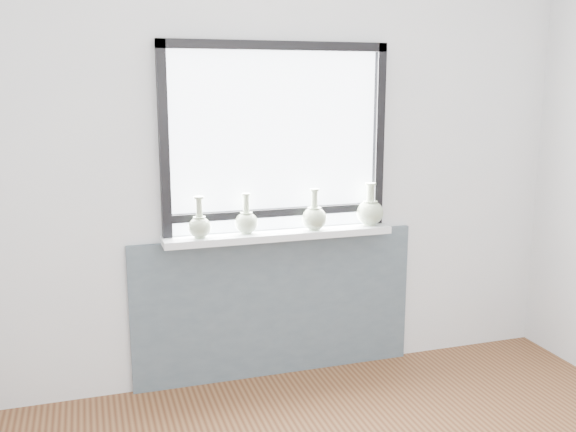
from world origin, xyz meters
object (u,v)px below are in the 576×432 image
object	(u,v)px
vase_a	(200,225)
vase_c	(314,217)
vase_d	(370,211)
vase_b	(246,221)
windowsill	(279,235)

from	to	relation	value
vase_a	vase_c	size ratio (longest dim) A/B	0.96
vase_c	vase_d	bearing A→B (deg)	3.73
vase_b	vase_c	size ratio (longest dim) A/B	0.95
windowsill	vase_d	bearing A→B (deg)	0.00
windowsill	vase_d	distance (m)	0.57
windowsill	vase_d	world-z (taller)	vase_d
vase_b	vase_d	bearing A→B (deg)	-0.54
windowsill	vase_a	bearing A→B (deg)	-177.97
vase_b	vase_c	distance (m)	0.39
windowsill	vase_d	xyz separation A→B (m)	(0.56, 0.00, 0.10)
windowsill	vase_b	size ratio (longest dim) A/B	5.81
windowsill	vase_b	distance (m)	0.21
windowsill	vase_c	bearing A→B (deg)	-6.62
vase_d	vase_c	bearing A→B (deg)	-176.27
vase_b	vase_c	world-z (taller)	vase_c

